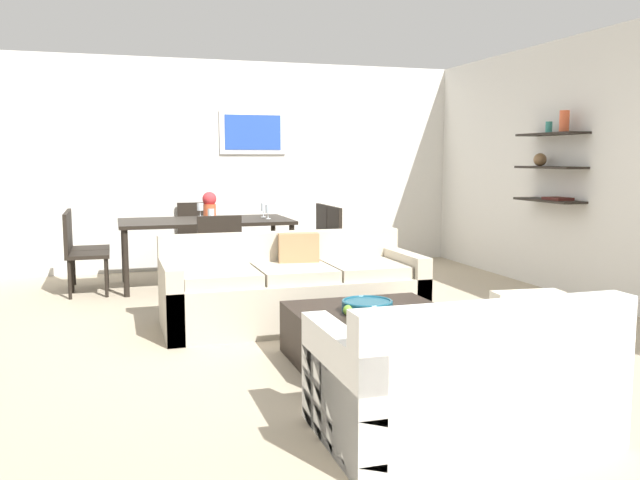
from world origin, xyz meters
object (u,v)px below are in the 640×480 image
object	(u,v)px
dining_chair_head	(196,232)
dining_chair_right_far	(314,235)
dining_table	(206,225)
apple_on_coffee_table	(348,310)
dining_chair_left_near	(79,248)
dining_chair_foot	(218,252)
sofa_beige	(292,291)
coffee_table	(372,338)
wine_glass_right_near	(268,209)
wine_glass_foot	(211,213)
dining_chair_left_far	(81,243)
centerpiece_vase	(210,205)
loveseat_white	(461,380)
dining_chair_right_near	(325,239)
wine_glass_right_far	(263,208)
decorative_bowl	(367,305)
wine_glass_head	(200,207)

from	to	relation	value
dining_chair_head	dining_chair_right_far	world-z (taller)	same
dining_table	dining_chair_head	distance (m)	0.94
apple_on_coffee_table	dining_chair_left_near	distance (m)	3.69
dining_chair_foot	sofa_beige	bearing A→B (deg)	-67.76
coffee_table	wine_glass_right_near	world-z (taller)	wine_glass_right_near
wine_glass_foot	dining_chair_left_far	bearing A→B (deg)	153.45
apple_on_coffee_table	centerpiece_vase	distance (m)	3.47
dining_chair_left_near	dining_chair_head	bearing A→B (deg)	40.08
dining_table	wine_glass_foot	xyz separation A→B (m)	(0.00, -0.45, 0.17)
loveseat_white	coffee_table	world-z (taller)	loveseat_white
dining_chair_right_near	dining_chair_right_far	bearing A→B (deg)	90.00
dining_chair_left_far	wine_glass_right_near	size ratio (longest dim) A/B	5.28
dining_chair_head	centerpiece_vase	distance (m)	1.02
dining_chair_right_far	wine_glass_right_far	size ratio (longest dim) A/B	5.24
decorative_bowl	dining_chair_left_far	xyz separation A→B (m)	(-2.04, 3.57, 0.08)
dining_chair_left_near	dining_chair_right_near	bearing A→B (deg)	0.00
dining_chair_left_far	wine_glass_head	distance (m)	1.43
coffee_table	decorative_bowl	bearing A→B (deg)	174.66
dining_chair_right_far	wine_glass_right_far	xyz separation A→B (m)	(-0.66, -0.10, 0.36)
sofa_beige	centerpiece_vase	xyz separation A→B (m)	(-0.42, 2.05, 0.62)
apple_on_coffee_table	wine_glass_right_near	xyz separation A→B (m)	(0.20, 3.29, 0.44)
loveseat_white	dining_chair_right_near	bearing A→B (deg)	81.43
sofa_beige	decorative_bowl	world-z (taller)	sofa_beige
decorative_bowl	dining_chair_foot	distance (m)	2.52
sofa_beige	wine_glass_right_near	size ratio (longest dim) A/B	13.39
dining_chair_right_far	dining_chair_head	bearing A→B (deg)	153.24
decorative_bowl	wine_glass_right_far	bearing A→B (deg)	89.46
dining_chair_foot	wine_glass_foot	world-z (taller)	wine_glass_foot
loveseat_white	apple_on_coffee_table	distance (m)	1.21
dining_chair_left_far	centerpiece_vase	world-z (taller)	centerpiece_vase
dining_chair_right_far	wine_glass_right_near	world-z (taller)	wine_glass_right_near
dining_chair_right_near	loveseat_white	bearing A→B (deg)	-98.57
sofa_beige	wine_glass_right_far	world-z (taller)	wine_glass_right_far
sofa_beige	dining_chair_head	world-z (taller)	dining_chair_head
coffee_table	apple_on_coffee_table	bearing A→B (deg)	-161.52
sofa_beige	wine_glass_right_far	distance (m)	2.28
coffee_table	dining_chair_head	bearing A→B (deg)	99.45
dining_chair_right_near	dining_table	bearing A→B (deg)	170.42
dining_chair_right_far	centerpiece_vase	bearing A→B (deg)	-169.69
coffee_table	wine_glass_foot	distance (m)	3.06
dining_chair_foot	dining_chair_left_near	distance (m)	1.53
dining_chair_right_far	dining_chair_foot	size ratio (longest dim) A/B	1.00
wine_glass_right_near	dining_table	bearing A→B (deg)	169.79
dining_table	dining_chair_left_far	size ratio (longest dim) A/B	2.18
wine_glass_right_near	loveseat_white	bearing A→B (deg)	-89.97
dining_table	wine_glass_foot	world-z (taller)	wine_glass_foot
decorative_bowl	wine_glass_head	distance (m)	3.88
decorative_bowl	dining_chair_left_far	size ratio (longest dim) A/B	0.41
decorative_bowl	wine_glass_foot	distance (m)	3.00
dining_chair_left_far	dining_chair_foot	world-z (taller)	same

